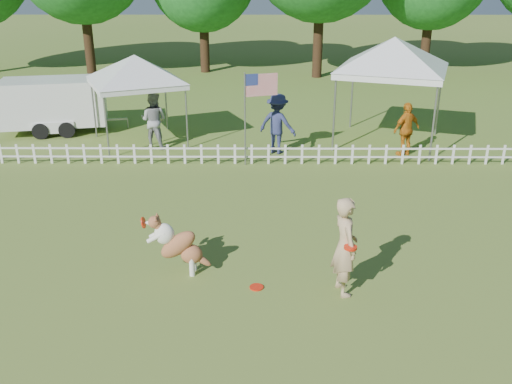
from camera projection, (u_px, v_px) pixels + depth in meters
ground at (260, 287)px, 10.58m from camera, size 120.00×120.00×0.00m
picket_fence at (260, 154)px, 16.97m from camera, size 22.00×0.08×0.60m
handler at (345, 246)px, 10.10m from camera, size 0.59×0.76×1.86m
dog at (179, 245)px, 10.87m from camera, size 1.18×0.46×1.20m
frisbee_on_turf at (257, 287)px, 10.56m from camera, size 0.34×0.34×0.02m
canopy_tent_left at (138, 101)px, 18.61m from camera, size 3.61×3.61×2.83m
canopy_tent_right at (390, 92)px, 18.52m from camera, size 4.15×4.15×3.37m
cargo_trailer at (55, 105)px, 20.01m from camera, size 4.60×2.70×1.90m
flag_pole at (245, 120)px, 16.49m from camera, size 1.03×0.45×2.74m
spectator_a at (154, 120)px, 18.25m from camera, size 1.04×0.91×1.82m
spectator_b at (277, 124)px, 17.74m from camera, size 1.40×1.18×1.88m
spectator_c at (406, 129)px, 17.54m from camera, size 1.05×0.83×1.67m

